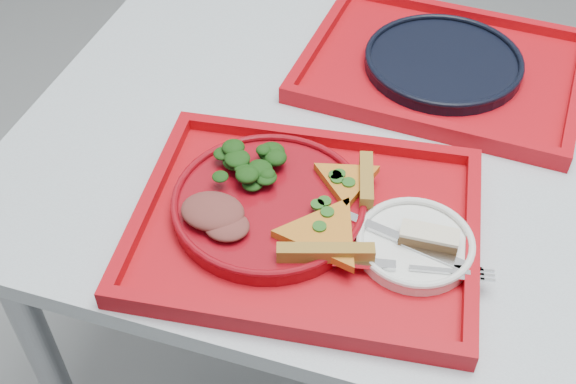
% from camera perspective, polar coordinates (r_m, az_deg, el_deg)
% --- Properties ---
extents(table, '(1.60, 0.80, 0.75)m').
position_cam_1_polar(table, '(1.15, 19.04, -1.72)').
color(table, '#A5ACB9').
rests_on(table, ground).
extents(tray_main, '(0.49, 0.40, 0.01)m').
position_cam_1_polar(tray_main, '(0.96, 1.42, -2.81)').
color(tray_main, '#AC0911').
rests_on(tray_main, table).
extents(tray_far, '(0.47, 0.38, 0.01)m').
position_cam_1_polar(tray_far, '(1.25, 12.05, 9.40)').
color(tray_far, '#AC0911').
rests_on(tray_far, table).
extents(dinner_plate, '(0.26, 0.26, 0.02)m').
position_cam_1_polar(dinner_plate, '(0.97, -1.51, -1.07)').
color(dinner_plate, maroon).
rests_on(dinner_plate, tray_main).
extents(side_plate, '(0.15, 0.15, 0.01)m').
position_cam_1_polar(side_plate, '(0.94, 9.97, -4.22)').
color(side_plate, white).
rests_on(side_plate, tray_main).
extents(navy_plate, '(0.26, 0.26, 0.02)m').
position_cam_1_polar(navy_plate, '(1.25, 12.15, 9.92)').
color(navy_plate, black).
rests_on(navy_plate, tray_far).
extents(pizza_slice_a, '(0.15, 0.17, 0.02)m').
position_cam_1_polar(pizza_slice_a, '(0.91, 2.92, -3.16)').
color(pizza_slice_a, gold).
rests_on(pizza_slice_a, dinner_plate).
extents(pizza_slice_b, '(0.12, 0.11, 0.02)m').
position_cam_1_polar(pizza_slice_b, '(0.98, 4.66, 1.05)').
color(pizza_slice_b, gold).
rests_on(pizza_slice_b, dinner_plate).
extents(salad_heap, '(0.09, 0.08, 0.04)m').
position_cam_1_polar(salad_heap, '(0.99, -3.25, 2.40)').
color(salad_heap, black).
rests_on(salad_heap, dinner_plate).
extents(meat_portion, '(0.09, 0.07, 0.03)m').
position_cam_1_polar(meat_portion, '(0.94, -5.98, -1.53)').
color(meat_portion, brown).
rests_on(meat_portion, dinner_plate).
extents(dessert_bar, '(0.07, 0.03, 0.02)m').
position_cam_1_polar(dessert_bar, '(0.93, 11.09, -3.51)').
color(dessert_bar, '#512D1B').
rests_on(dessert_bar, side_plate).
extents(knife, '(0.18, 0.06, 0.01)m').
position_cam_1_polar(knife, '(0.93, 9.64, -3.96)').
color(knife, silver).
rests_on(knife, side_plate).
extents(fork, '(0.19, 0.06, 0.01)m').
position_cam_1_polar(fork, '(0.90, 9.45, -5.87)').
color(fork, silver).
rests_on(fork, side_plate).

